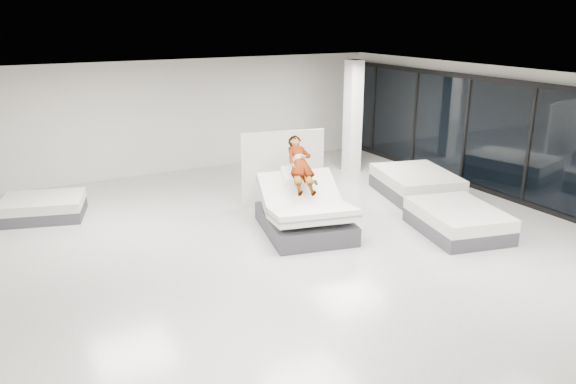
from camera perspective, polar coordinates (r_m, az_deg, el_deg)
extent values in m
plane|color=beige|center=(10.98, 2.61, -6.01)|extent=(14.00, 14.00, 0.00)
plane|color=#232326|center=(10.13, 2.86, 10.82)|extent=(14.00, 14.00, 0.00)
cube|color=silver|center=(16.68, -9.96, 7.68)|extent=(12.00, 0.04, 3.20)
cube|color=silver|center=(14.42, 23.64, 4.95)|extent=(0.04, 14.00, 3.20)
cube|color=#3C3B41|center=(11.84, 1.69, -3.18)|extent=(2.11, 2.52, 0.39)
cube|color=white|center=(12.04, 1.11, 0.02)|extent=(1.85, 1.42, 0.75)
cube|color=slate|center=(12.04, 1.11, 0.02)|extent=(1.86, 1.35, 0.57)
cube|color=white|center=(11.24, 2.51, -2.25)|extent=(1.86, 1.47, 0.39)
cube|color=slate|center=(11.24, 2.51, -2.25)|extent=(1.88, 1.47, 0.18)
cube|color=white|center=(12.12, 0.86, 1.79)|extent=(0.69, 0.58, 0.35)
imported|color=slate|center=(11.79, 1.30, 2.12)|extent=(0.82, 1.34, 1.42)
cube|color=black|center=(11.58, 2.84, 0.97)|extent=(0.08, 0.15, 0.08)
cube|color=silver|center=(13.31, -0.51, 2.41)|extent=(1.96, 0.54, 1.81)
cube|color=#3C3B41|center=(14.61, 12.82, 0.33)|extent=(2.18, 2.57, 0.33)
cube|color=white|center=(14.53, 12.90, 1.47)|extent=(2.18, 2.57, 0.28)
cube|color=#3C3B41|center=(12.32, 16.81, -3.32)|extent=(1.93, 2.31, 0.30)
cube|color=white|center=(12.23, 16.93, -2.11)|extent=(1.93, 2.31, 0.25)
cube|color=#3C3B41|center=(13.83, -23.56, -1.88)|extent=(2.02, 1.73, 0.26)
cube|color=white|center=(13.76, -23.68, -0.95)|extent=(2.02, 1.73, 0.22)
cube|color=white|center=(16.26, 6.59, 7.58)|extent=(0.40, 0.40, 3.20)
cube|color=#222C38|center=(14.38, 23.32, 4.33)|extent=(0.06, 13.40, 2.80)
cube|color=black|center=(14.72, 22.68, -0.93)|extent=(0.12, 13.40, 0.12)
cube|color=black|center=(14.15, 24.02, 9.89)|extent=(0.12, 13.40, 0.12)
cube|color=black|center=(14.38, 23.32, 4.33)|extent=(0.09, 0.08, 2.80)
cube|color=black|center=(15.65, 17.64, 5.93)|extent=(0.09, 0.08, 2.80)
cube|color=black|center=(17.07, 12.82, 7.22)|extent=(0.09, 0.08, 2.80)
cube|color=black|center=(18.59, 8.75, 8.27)|extent=(0.09, 0.08, 2.80)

